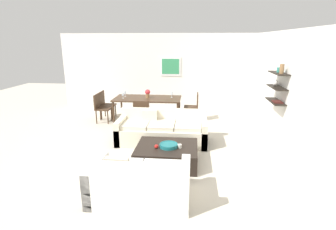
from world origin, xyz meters
TOP-DOWN VIEW (x-y plane):
  - ground_plane at (0.00, 0.00)m, footprint 18.00×18.00m
  - back_wall_unit at (0.30, 3.53)m, footprint 8.40×0.09m
  - right_wall_shelf_unit at (3.03, 0.60)m, footprint 0.34×8.20m
  - sofa_beige at (0.08, 0.34)m, footprint 2.19×0.90m
  - loveseat_white at (0.01, -2.15)m, footprint 1.57×0.90m
  - coffee_table at (0.32, -0.82)m, footprint 1.24×1.05m
  - decorative_bowl at (0.36, -0.87)m, footprint 0.37×0.37m
  - candle_jar at (0.58, -0.88)m, footprint 0.08×0.08m
  - apple_on_coffee_table at (0.12, -0.95)m, footprint 0.08×0.08m
  - dining_table at (-0.58, 2.07)m, footprint 2.04×1.01m
  - dining_chair_right_far at (0.85, 2.30)m, footprint 0.44×0.44m
  - dining_chair_left_far at (-2.00, 2.30)m, footprint 0.44×0.44m
  - dining_chair_left_near at (-2.00, 1.84)m, footprint 0.44×0.44m
  - dining_chair_foot at (-0.58, 1.16)m, footprint 0.44×0.44m
  - wine_glass_left_far at (-1.31, 2.20)m, footprint 0.07×0.07m
  - wine_glass_left_near at (-1.31, 1.95)m, footprint 0.06×0.06m
  - wine_glass_right_far at (0.16, 2.20)m, footprint 0.06×0.06m
  - centerpiece_vase at (-0.57, 2.07)m, footprint 0.16×0.16m

SIDE VIEW (x-z plane):
  - ground_plane at x=0.00m, z-range 0.00..0.00m
  - coffee_table at x=0.32m, z-range 0.00..0.38m
  - sofa_beige at x=0.08m, z-range -0.10..0.68m
  - loveseat_white at x=0.01m, z-range -0.10..0.68m
  - candle_jar at x=0.58m, z-range 0.38..0.45m
  - apple_on_coffee_table at x=0.12m, z-range 0.38..0.46m
  - decorative_bowl at x=0.36m, z-range 0.38..0.46m
  - dining_chair_right_far at x=0.85m, z-range 0.06..0.94m
  - dining_chair_left_far at x=-2.00m, z-range 0.06..0.94m
  - dining_chair_left_near at x=-2.00m, z-range 0.06..0.94m
  - dining_chair_foot at x=-0.58m, z-range 0.06..0.94m
  - dining_table at x=-0.58m, z-range 0.31..1.06m
  - wine_glass_left_near at x=-1.31m, z-range 0.78..0.94m
  - wine_glass_left_far at x=-1.31m, z-range 0.78..0.95m
  - wine_glass_right_far at x=0.16m, z-range 0.78..0.95m
  - centerpiece_vase at x=-0.57m, z-range 0.76..1.03m
  - right_wall_shelf_unit at x=3.03m, z-range 0.00..2.70m
  - back_wall_unit at x=0.30m, z-range 0.00..2.70m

